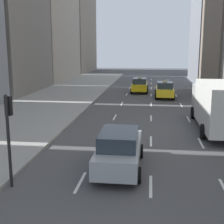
# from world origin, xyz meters

# --- Properties ---
(sidewalk_left) EXTENTS (8.00, 66.00, 0.15)m
(sidewalk_left) POSITION_xyz_m (-7.00, 27.00, 0.07)
(sidewalk_left) COLOR gray
(sidewalk_left) RESTS_ON ground
(lane_markings) EXTENTS (5.72, 56.00, 0.01)m
(lane_markings) POSITION_xyz_m (2.60, 23.00, 0.01)
(lane_markings) COLOR white
(lane_markings) RESTS_ON ground
(taxi_lead) EXTENTS (2.02, 4.40, 1.87)m
(taxi_lead) POSITION_xyz_m (1.20, 34.13, 0.88)
(taxi_lead) COLOR yellow
(taxi_lead) RESTS_ON ground
(taxi_second) EXTENTS (2.02, 4.40, 1.87)m
(taxi_second) POSITION_xyz_m (4.00, 30.16, 0.88)
(taxi_second) COLOR yellow
(taxi_second) RESTS_ON ground
(sedan_black_near) EXTENTS (2.02, 4.81, 1.77)m
(sedan_black_near) POSITION_xyz_m (1.20, 9.65, 0.90)
(sedan_black_near) COLOR #9EA0A5
(sedan_black_near) RESTS_ON ground
(box_truck) EXTENTS (2.58, 8.40, 3.15)m
(box_truck) POSITION_xyz_m (6.80, 17.01, 1.71)
(box_truck) COLOR silver
(box_truck) RESTS_ON ground
(traffic_light_pole) EXTENTS (0.24, 0.42, 3.60)m
(traffic_light_pole) POSITION_xyz_m (-2.75, 7.38, 2.41)
(traffic_light_pole) COLOR black
(traffic_light_pole) RESTS_ON ground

